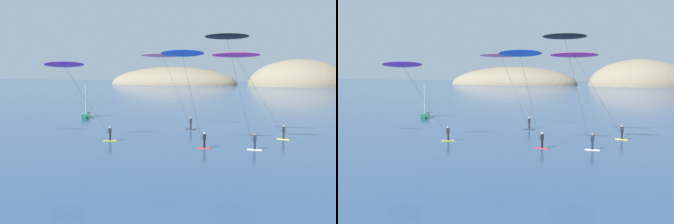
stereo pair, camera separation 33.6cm
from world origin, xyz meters
TOP-DOWN VIEW (x-y plane):
  - headland_island at (-9.64, 210.59)m, footprint 130.73×42.87m
  - sailboat_near at (-11.37, 47.81)m, footprint 3.57×5.71m
  - kitesurfer_blue at (11.83, 25.62)m, footprint 5.44×1.87m
  - kitesurfer_purple at (-1.77, 25.82)m, footprint 8.01×3.31m
  - kitesurfer_pink at (5.82, 38.33)m, footprint 7.48×2.62m
  - kitesurfer_magenta at (16.29, 34.57)m, footprint 9.64×1.99m
  - kitesurfer_black at (16.36, 26.29)m, footprint 6.04×1.84m

SIDE VIEW (x-z plane):
  - headland_island at x=-9.64m, z-range -13.61..13.61m
  - sailboat_near at x=-11.37m, z-range -2.21..3.49m
  - kitesurfer_purple at x=-1.77m, z-range 3.39..12.58m
  - kitesurfer_blue at x=11.83m, z-range 3.94..14.23m
  - kitesurfer_magenta at x=16.29m, z-range 4.16..14.49m
  - kitesurfer_pink at x=5.82m, z-range 4.09..14.58m
  - kitesurfer_black at x=16.36m, z-range 4.67..16.55m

